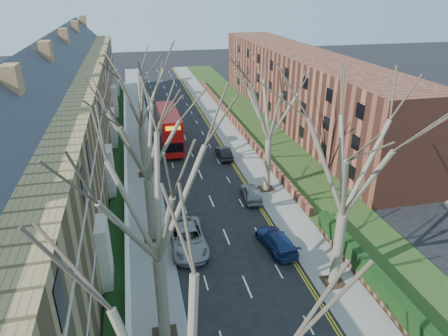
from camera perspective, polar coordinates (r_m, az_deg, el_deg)
pavement_left at (r=53.13m, az=-12.06°, el=3.93°), size 3.00×102.00×0.12m
pavement_right at (r=54.52m, az=0.64°, el=5.01°), size 3.00×102.00×0.12m
terrace_left at (r=44.45m, az=-22.23°, el=6.09°), size 9.70×78.00×13.60m
flats_right at (r=60.39m, az=10.58°, el=11.38°), size 13.97×54.00×10.00m
wall_hedge_right at (r=25.49m, az=26.42°, el=-20.56°), size 0.70×24.00×1.80m
front_wall_left at (r=45.49m, az=-13.84°, el=1.00°), size 0.30×78.00×1.00m
grass_verge_right at (r=55.67m, az=5.17°, el=5.42°), size 6.00×102.00×0.06m
tree_left_mid at (r=19.01m, az=-10.12°, el=-2.72°), size 10.50×10.50×14.71m
tree_left_far at (r=28.40m, az=-11.42°, el=5.69°), size 10.15×10.15×14.22m
tree_left_dist at (r=39.91m, az=-12.26°, el=11.44°), size 10.50×10.50×14.71m
tree_right_mid at (r=23.98m, az=17.78°, el=2.29°), size 10.50×10.50×14.71m
tree_right_far at (r=36.17m, az=6.70°, el=10.01°), size 10.15×10.15×14.22m
double_decker_bus at (r=49.98m, az=-7.84°, el=5.48°), size 2.68×10.38×4.36m
car_left_far at (r=30.76m, az=-5.21°, el=-9.98°), size 2.65×5.75×1.60m
car_right_near at (r=30.90m, az=7.48°, el=-10.23°), size 2.44×4.79×1.33m
car_right_mid at (r=37.34m, az=3.91°, el=-3.53°), size 1.92×4.09×1.35m
car_right_far at (r=46.27m, az=-0.00°, el=2.16°), size 1.36×3.86×1.27m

